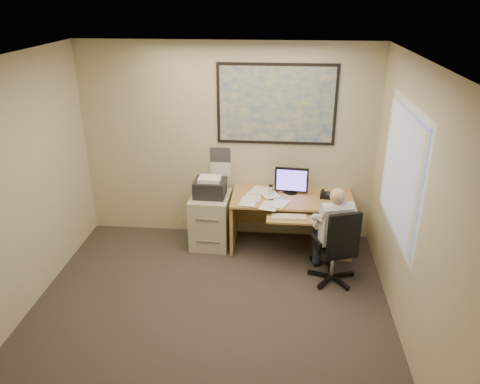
# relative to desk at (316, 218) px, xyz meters

# --- Properties ---
(room_shell) EXTENTS (4.00, 4.50, 2.70)m
(room_shell) POSITION_rel_desk_xyz_m (-1.23, -1.90, 0.91)
(room_shell) COLOR #332C27
(room_shell) RESTS_ON ground
(desk) EXTENTS (1.60, 0.97, 1.10)m
(desk) POSITION_rel_desk_xyz_m (0.00, 0.00, 0.00)
(desk) COLOR tan
(desk) RESTS_ON ground
(world_map) EXTENTS (1.56, 0.03, 1.06)m
(world_map) POSITION_rel_desk_xyz_m (-0.58, 0.33, 1.46)
(world_map) COLOR #1E4C93
(world_map) RESTS_ON room_shell
(wall_calendar) EXTENTS (0.28, 0.01, 0.42)m
(wall_calendar) POSITION_rel_desk_xyz_m (-1.33, 0.34, 0.64)
(wall_calendar) COLOR white
(wall_calendar) RESTS_ON room_shell
(window_blinds) EXTENTS (0.06, 1.40, 1.30)m
(window_blinds) POSITION_rel_desk_xyz_m (0.74, -1.10, 1.11)
(window_blinds) COLOR silver
(window_blinds) RESTS_ON room_shell
(filing_cabinet) EXTENTS (0.54, 0.64, 1.00)m
(filing_cabinet) POSITION_rel_desk_xyz_m (-1.43, -0.01, -0.01)
(filing_cabinet) COLOR #BDB898
(filing_cabinet) RESTS_ON ground
(office_chair) EXTENTS (0.75, 0.75, 0.99)m
(office_chair) POSITION_rel_desk_xyz_m (0.15, -0.81, -0.15)
(office_chair) COLOR black
(office_chair) RESTS_ON ground
(person) EXTENTS (0.64, 0.79, 1.19)m
(person) POSITION_rel_desk_xyz_m (0.17, -0.74, 0.16)
(person) COLOR silver
(person) RESTS_ON office_chair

